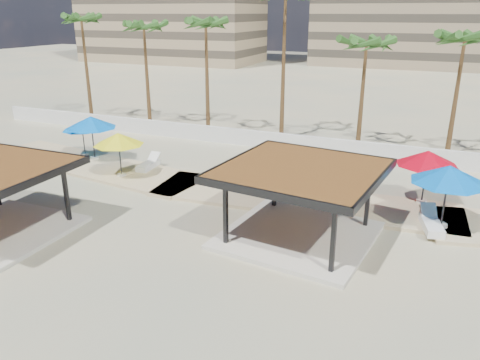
% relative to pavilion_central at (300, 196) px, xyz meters
% --- Properties ---
extents(ground, '(200.00, 200.00, 0.00)m').
position_rel_pavilion_central_xyz_m(ground, '(-3.06, -3.01, -1.95)').
color(ground, '#C8B184').
rests_on(ground, ground).
extents(promenade, '(44.45, 7.97, 0.24)m').
position_rel_pavilion_central_xyz_m(promenade, '(-1.06, 4.66, -1.89)').
color(promenade, '#C6B284').
rests_on(promenade, ground).
extents(boundary_wall, '(56.00, 0.30, 1.20)m').
position_rel_pavilion_central_xyz_m(boundary_wall, '(-3.06, 12.99, -1.35)').
color(boundary_wall, silver).
rests_on(boundary_wall, ground).
extents(pavilion_central, '(7.17, 7.17, 3.27)m').
position_rel_pavilion_central_xyz_m(pavilion_central, '(0.00, 0.00, 0.00)').
color(pavilion_central, beige).
rests_on(pavilion_central, ground).
extents(umbrella_a, '(3.00, 3.00, 2.36)m').
position_rel_pavilion_central_xyz_m(umbrella_a, '(-16.90, 5.96, 0.25)').
color(umbrella_a, beige).
rests_on(umbrella_a, promenade).
extents(umbrella_b, '(3.03, 3.03, 2.62)m').
position_rel_pavilion_central_xyz_m(umbrella_b, '(-11.93, 3.33, 0.48)').
color(umbrella_b, beige).
rests_on(umbrella_b, promenade).
extents(umbrella_c, '(3.61, 3.61, 2.75)m').
position_rel_pavilion_central_xyz_m(umbrella_c, '(4.81, 5.98, 0.59)').
color(umbrella_c, beige).
rests_on(umbrella_c, promenade).
extents(umbrella_d, '(4.17, 4.17, 2.93)m').
position_rel_pavilion_central_xyz_m(umbrella_d, '(5.78, 3.24, 0.75)').
color(umbrella_d, beige).
rests_on(umbrella_d, promenade).
extents(umbrella_f, '(3.77, 3.77, 2.86)m').
position_rel_pavilion_central_xyz_m(umbrella_f, '(-15.63, 5.43, 0.69)').
color(umbrella_f, beige).
rests_on(umbrella_f, promenade).
extents(lounger_a, '(0.82, 2.13, 0.79)m').
position_rel_pavilion_central_xyz_m(lounger_a, '(-11.25, 5.20, -1.58)').
color(lounger_a, white).
rests_on(lounger_a, promenade).
extents(lounger_b, '(1.22, 2.33, 0.84)m').
position_rel_pavilion_central_xyz_m(lounger_b, '(5.37, 2.84, -1.57)').
color(lounger_b, white).
rests_on(lounger_b, promenade).
extents(palm_a, '(3.00, 3.00, 9.67)m').
position_rel_pavilion_central_xyz_m(palm_a, '(-24.06, 15.29, 6.53)').
color(palm_a, brown).
rests_on(palm_a, ground).
extents(palm_b, '(3.00, 3.00, 9.10)m').
position_rel_pavilion_central_xyz_m(palm_b, '(-18.06, 15.69, 6.00)').
color(palm_b, brown).
rests_on(palm_b, ground).
extents(palm_c, '(3.00, 3.00, 9.40)m').
position_rel_pavilion_central_xyz_m(palm_c, '(-12.06, 15.09, 6.28)').
color(palm_c, brown).
rests_on(palm_c, ground).
extents(palm_d, '(3.00, 3.00, 11.38)m').
position_rel_pavilion_central_xyz_m(palm_d, '(-6.06, 15.89, 8.13)').
color(palm_d, brown).
rests_on(palm_d, ground).
extents(palm_e, '(3.00, 3.00, 8.23)m').
position_rel_pavilion_central_xyz_m(palm_e, '(-0.06, 15.39, 5.17)').
color(palm_e, brown).
rests_on(palm_e, ground).
extents(palm_f, '(3.00, 3.00, 8.68)m').
position_rel_pavilion_central_xyz_m(palm_f, '(5.94, 15.59, 5.60)').
color(palm_f, brown).
rests_on(palm_f, ground).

